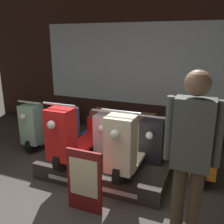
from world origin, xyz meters
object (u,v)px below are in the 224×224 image
object	(u,v)px
scooter_backrow_1	(83,129)
price_sign_board	(84,181)
scooter_display_right	(134,140)
scooter_backrow_3	(160,140)
scooter_backrow_2	(119,134)
scooter_display_left	(82,132)
person_right_browsing	(191,150)
scooter_backrow_0	(51,124)
scooter_backrow_4	(206,147)

from	to	relation	value
scooter_backrow_1	price_sign_board	world-z (taller)	scooter_backrow_1
scooter_display_right	price_sign_board	bearing A→B (deg)	-108.99
scooter_backrow_3	price_sign_board	xyz separation A→B (m)	(-0.55, -1.71, 0.04)
scooter_display_right	scooter_backrow_1	distance (m)	1.52
scooter_backrow_2	scooter_display_left	bearing A→B (deg)	-114.82
scooter_display_left	person_right_browsing	bearing A→B (deg)	-29.16
person_right_browsing	scooter_backrow_3	bearing A→B (deg)	110.20
scooter_display_left	scooter_backrow_0	world-z (taller)	scooter_display_left
scooter_backrow_1	scooter_backrow_4	world-z (taller)	same
price_sign_board	scooter_display_left	bearing A→B (deg)	120.57
scooter_display_left	scooter_backrow_1	bearing A→B (deg)	118.10
scooter_backrow_4	price_sign_board	distance (m)	2.15
scooter_display_right	scooter_backrow_1	xyz separation A→B (m)	(-1.29, 0.76, -0.26)
scooter_backrow_3	person_right_browsing	world-z (taller)	person_right_browsing
scooter_backrow_2	scooter_backrow_1	bearing A→B (deg)	180.00
scooter_display_right	scooter_backrow_4	xyz separation A→B (m)	(0.99, 0.76, -0.26)
scooter_backrow_2	scooter_backrow_3	world-z (taller)	same
scooter_backrow_1	person_right_browsing	bearing A→B (deg)	-38.86
scooter_backrow_1	scooter_backrow_3	world-z (taller)	same
scooter_backrow_1	scooter_backrow_0	bearing A→B (deg)	180.00
scooter_display_right	person_right_browsing	size ratio (longest dim) A/B	0.95
person_right_browsing	scooter_display_left	bearing A→B (deg)	150.84
scooter_display_left	scooter_display_right	xyz separation A→B (m)	(0.88, 0.00, 0.00)
scooter_display_left	person_right_browsing	world-z (taller)	person_right_browsing
scooter_display_left	person_right_browsing	distance (m)	2.05
person_right_browsing	price_sign_board	world-z (taller)	person_right_browsing
scooter_display_right	scooter_backrow_3	xyz separation A→B (m)	(0.23, 0.76, -0.26)
person_right_browsing	price_sign_board	xyz separation A→B (m)	(-1.19, 0.03, -0.64)
person_right_browsing	scooter_backrow_2	bearing A→B (deg)	128.81
scooter_backrow_4	scooter_display_left	bearing A→B (deg)	-157.84
scooter_display_left	scooter_backrow_0	xyz separation A→B (m)	(-1.17, 0.76, -0.26)
scooter_backrow_0	person_right_browsing	distance (m)	3.46
scooter_backrow_0	scooter_backrow_3	xyz separation A→B (m)	(2.28, 0.00, 0.00)
scooter_display_right	scooter_backrow_0	distance (m)	2.20
scooter_display_right	price_sign_board	world-z (taller)	scooter_display_right
scooter_display_right	scooter_backrow_0	xyz separation A→B (m)	(-2.05, 0.76, -0.26)
price_sign_board	scooter_backrow_1	bearing A→B (deg)	119.48
scooter_display_right	person_right_browsing	bearing A→B (deg)	-48.34
scooter_backrow_3	scooter_backrow_1	bearing A→B (deg)	180.00
scooter_backrow_3	scooter_backrow_4	distance (m)	0.76
scooter_display_left	person_right_browsing	xyz separation A→B (m)	(1.75, -0.98, 0.42)
scooter_display_right	scooter_backrow_2	xyz separation A→B (m)	(-0.53, 0.76, -0.26)
scooter_backrow_1	scooter_backrow_3	size ratio (longest dim) A/B	1.00
scooter_display_right	scooter_backrow_1	size ratio (longest dim) A/B	1.00
scooter_backrow_1	scooter_backrow_4	distance (m)	2.28
scooter_backrow_4	price_sign_board	bearing A→B (deg)	-127.60
scooter_backrow_0	scooter_backrow_1	world-z (taller)	same
scooter_backrow_1	scooter_backrow_2	world-z (taller)	same
scooter_backrow_3	price_sign_board	world-z (taller)	scooter_backrow_3
scooter_backrow_0	scooter_backrow_3	distance (m)	2.28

